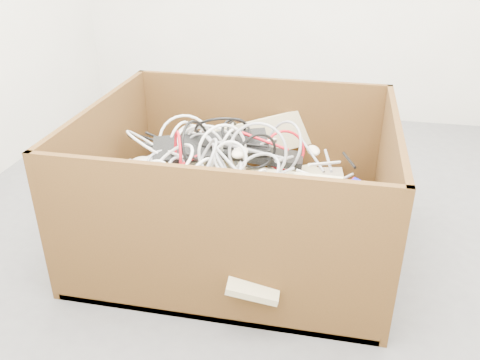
% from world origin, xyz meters
% --- Properties ---
extents(ground, '(3.00, 3.00, 0.00)m').
position_xyz_m(ground, '(0.00, 0.00, 0.00)').
color(ground, '#525255').
rests_on(ground, ground).
extents(cardboard_box, '(1.22, 1.01, 0.62)m').
position_xyz_m(cardboard_box, '(-0.06, -0.21, 0.15)').
color(cardboard_box, '#402910').
rests_on(cardboard_box, ground).
extents(keyboard_pile, '(1.13, 1.11, 0.39)m').
position_xyz_m(keyboard_pile, '(-0.03, -0.20, 0.28)').
color(keyboard_pile, '#C9B78D').
rests_on(keyboard_pile, cardboard_box).
extents(mice_scatter, '(0.90, 0.63, 0.20)m').
position_xyz_m(mice_scatter, '(-0.03, -0.19, 0.34)').
color(mice_scatter, beige).
rests_on(mice_scatter, keyboard_pile).
extents(power_strip_left, '(0.26, 0.25, 0.12)m').
position_xyz_m(power_strip_left, '(-0.38, -0.13, 0.36)').
color(power_strip_left, silver).
rests_on(power_strip_left, keyboard_pile).
extents(power_strip_right, '(0.25, 0.21, 0.09)m').
position_xyz_m(power_strip_right, '(-0.25, -0.34, 0.33)').
color(power_strip_right, silver).
rests_on(power_strip_right, keyboard_pile).
extents(vga_plug, '(0.06, 0.06, 0.03)m').
position_xyz_m(vga_plug, '(0.43, -0.19, 0.34)').
color(vga_plug, '#0B0CB2').
rests_on(vga_plug, keyboard_pile).
extents(cable_tangle, '(1.10, 0.83, 0.44)m').
position_xyz_m(cable_tangle, '(-0.21, -0.22, 0.39)').
color(cable_tangle, gray).
rests_on(cable_tangle, keyboard_pile).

